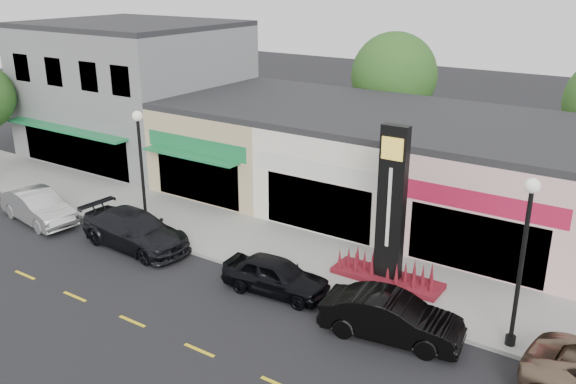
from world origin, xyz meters
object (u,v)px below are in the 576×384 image
at_px(pylon_sign, 390,229).
at_px(car_white_van, 38,207).
at_px(car_black_conv, 391,317).
at_px(car_black_sedan, 276,275).
at_px(lamp_east_near, 524,247).
at_px(car_dark_sedan, 135,230).
at_px(lamp_west_near, 141,160).

height_order(pylon_sign, car_white_van, pylon_sign).
bearing_deg(car_black_conv, car_black_sedan, 77.03).
xyz_separation_m(lamp_east_near, car_black_conv, (-3.36, -1.53, -2.73)).
bearing_deg(car_dark_sedan, lamp_east_near, -82.75).
relative_size(pylon_sign, car_dark_sedan, 1.12).
bearing_deg(car_black_conv, lamp_east_near, -74.03).
distance_m(car_dark_sedan, car_black_sedan, 7.23).
height_order(car_dark_sedan, car_black_conv, car_dark_sedan).
xyz_separation_m(lamp_west_near, lamp_east_near, (16.00, 0.00, 0.00)).
distance_m(car_white_van, car_black_sedan, 13.10).
xyz_separation_m(car_dark_sedan, car_black_conv, (11.99, -0.28, -0.03)).
relative_size(car_white_van, car_black_conv, 1.02).
bearing_deg(lamp_west_near, car_white_van, -160.60).
distance_m(lamp_east_near, pylon_sign, 5.42).
bearing_deg(car_black_conv, lamp_west_near, 74.60).
distance_m(pylon_sign, car_dark_sedan, 10.86).
bearing_deg(car_black_sedan, car_black_conv, -99.39).
distance_m(car_white_van, car_dark_sedan, 5.89).
xyz_separation_m(lamp_west_near, car_white_van, (-5.21, -1.83, -2.72)).
bearing_deg(car_white_van, lamp_west_near, -62.40).
height_order(pylon_sign, car_black_conv, pylon_sign).
relative_size(lamp_east_near, car_white_van, 1.19).
xyz_separation_m(car_white_van, car_dark_sedan, (5.86, 0.59, 0.02)).
bearing_deg(pylon_sign, car_black_conv, -63.00).
bearing_deg(lamp_east_near, car_white_van, -175.06).
relative_size(car_black_sedan, car_black_conv, 0.89).
bearing_deg(lamp_west_near, pylon_sign, 8.77).
relative_size(lamp_east_near, car_dark_sedan, 1.02).
height_order(lamp_west_near, car_white_van, lamp_west_near).
bearing_deg(car_dark_sedan, pylon_sign, -71.50).
height_order(lamp_west_near, car_black_sedan, lamp_west_near).
bearing_deg(lamp_west_near, car_black_sedan, -8.35).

